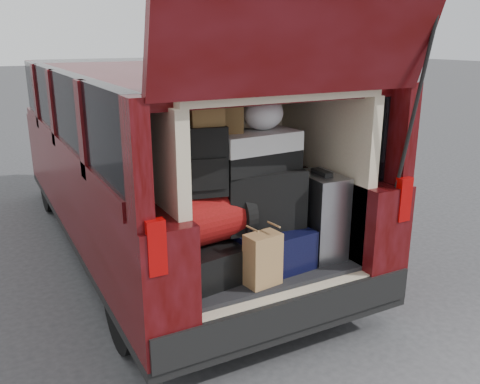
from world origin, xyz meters
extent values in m
plane|color=#343436|center=(0.00, 0.00, 0.00)|extent=(80.00, 80.00, 0.00)
cylinder|color=black|center=(-0.82, 0.40, 0.32)|extent=(0.24, 0.64, 0.64)
cylinder|color=black|center=(0.82, 0.40, 0.32)|extent=(0.24, 0.64, 0.64)
cylinder|color=black|center=(-0.82, 3.70, 0.32)|extent=(0.24, 0.64, 0.64)
cylinder|color=black|center=(0.82, 3.70, 0.32)|extent=(0.24, 0.64, 0.64)
cube|color=black|center=(0.00, 2.08, 0.26)|extent=(1.90, 4.85, 0.08)
cube|color=#3F0401|center=(-0.79, 2.08, 0.70)|extent=(0.33, 4.85, 0.80)
cube|color=#3F0401|center=(0.79, 2.08, 0.70)|extent=(0.33, 4.85, 0.80)
cube|color=#3F0401|center=(0.00, 2.08, 1.73)|extent=(1.82, 4.46, 0.10)
cube|color=black|center=(-0.88, 1.97, 1.44)|extent=(0.12, 4.25, 0.68)
cube|color=black|center=(0.88, 1.97, 1.44)|extent=(0.12, 4.25, 0.68)
cube|color=black|center=(0.00, -0.29, 0.40)|extent=(1.86, 0.16, 0.22)
cube|color=#990505|center=(-0.86, -0.33, 1.02)|extent=(0.10, 0.06, 0.30)
cube|color=#990505|center=(0.86, -0.33, 1.02)|extent=(0.10, 0.06, 0.30)
cube|color=black|center=(0.00, 0.28, 0.52)|extent=(1.24, 1.05, 0.06)
cube|color=beige|center=(-0.66, 0.28, 1.12)|extent=(0.08, 1.05, 1.15)
cube|color=beige|center=(0.66, 0.28, 1.12)|extent=(0.08, 1.05, 1.15)
cube|color=beige|center=(0.00, 0.83, 1.12)|extent=(1.34, 0.06, 1.15)
cube|color=beige|center=(0.00, 0.28, 1.73)|extent=(1.34, 1.05, 0.06)
cylinder|color=black|center=(0.84, -0.40, 1.65)|extent=(0.02, 0.90, 0.76)
cube|color=black|center=(0.00, 0.28, 0.28)|extent=(1.24, 1.05, 0.55)
cube|color=black|center=(-0.37, 0.17, 0.66)|extent=(0.49, 0.62, 0.23)
cube|color=black|center=(0.05, 0.15, 0.68)|extent=(0.55, 0.65, 0.27)
cube|color=silver|center=(0.48, 0.07, 0.85)|extent=(0.26, 0.41, 0.59)
cube|color=#A87D4C|center=(-0.11, -0.15, 0.72)|extent=(0.24, 0.17, 0.34)
cube|color=maroon|center=(-0.34, 0.15, 0.94)|extent=(0.54, 0.39, 0.33)
cube|color=black|center=(0.05, 0.16, 1.01)|extent=(0.58, 0.39, 0.39)
cube|color=black|center=(-0.39, 0.14, 1.32)|extent=(0.33, 0.24, 0.43)
cube|color=silver|center=(0.02, 0.17, 1.34)|extent=(0.58, 0.33, 0.25)
cube|color=brown|center=(-0.35, 0.15, 1.63)|extent=(0.22, 0.19, 0.18)
cube|color=brown|center=(-0.17, 0.25, 1.57)|extent=(0.23, 0.20, 0.20)
ellipsoid|color=silver|center=(0.09, 0.22, 1.57)|extent=(0.32, 0.30, 0.22)
camera|label=1|loc=(-1.61, -2.65, 2.05)|focal=38.00mm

